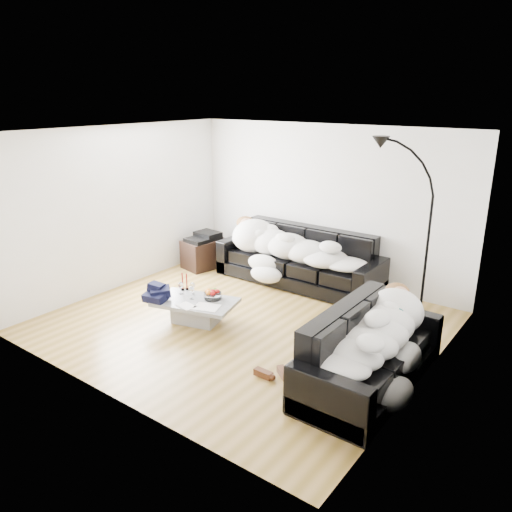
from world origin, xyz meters
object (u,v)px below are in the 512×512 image
Objects in this scene: wine_glass_b at (181,288)px; floor_lamp at (427,248)px; wine_glass_a at (193,288)px; sofa_back at (299,257)px; coffee_table at (196,311)px; sleeper_right at (373,331)px; fruit_bowl at (213,294)px; sofa_right at (371,349)px; av_cabinet at (205,253)px; stereo at (204,236)px; candle_left at (182,282)px; shoes at (273,373)px; sleeper_back at (297,246)px; wine_glass_c at (192,293)px; candle_right at (187,282)px.

floor_lamp reaches higher than wine_glass_b.
wine_glass_b is (-0.14, -0.10, 0.00)m from wine_glass_a.
coffee_table is at bearing -99.11° from sofa_back.
fruit_bowl is (-2.44, 0.18, -0.24)m from sleeper_right.
sofa_right reaches higher than coffee_table.
stereo is (0.00, 0.00, 0.32)m from av_cabinet.
floor_lamp is at bearing 31.30° from wine_glass_b.
sleeper_right is 6.81× the size of candle_left.
shoes is (1.51, -0.71, -0.36)m from fruit_bowl.
stereo is at bearing -171.54° from sleeper_back.
wine_glass_b is at bearing -51.30° from stereo.
coffee_table is 0.53m from candle_left.
stereo is at bearing 127.68° from wine_glass_a.
wine_glass_a is 2.11m from av_cabinet.
sofa_back is at bearing 72.17° from wine_glass_b.
sleeper_right reaches higher than stereo.
shoes is at bearing -15.99° from wine_glass_b.
sofa_right is 2.79m from wine_glass_a.
stereo reaches higher than wine_glass_c.
av_cabinet is 4.10m from floor_lamp.
sleeper_right is 0.81× the size of floor_lamp.
shoes is (2.04, -0.74, -0.40)m from candle_right.
candle_left is 1.08× the size of candle_right.
wine_glass_a is 0.23× the size of av_cabinet.
sofa_right is at bearing -94.54° from floor_lamp.
coffee_table is at bearing -8.95° from wine_glass_b.
sofa_right is 2.45m from fruit_bowl.
sofa_right reaches higher than wine_glass_a.
sofa_right is 2.98m from candle_right.
candle_left reaches higher than wine_glass_b.
candle_right reaches higher than coffee_table.
coffee_table is 1.49× the size of av_cabinet.
av_cabinet reaches higher than coffee_table.
sofa_right reaches higher than stereo.
sofa_back is at bearing 130.24° from shoes.
candle_left reaches higher than fruit_bowl.
sleeper_right is 9.80× the size of wine_glass_c.
shoes is (2.08, -0.69, -0.41)m from candle_left.
sofa_right is at bearing -4.24° from fruit_bowl.
sleeper_right is 2.65m from coffee_table.
av_cabinet is at bearing -171.54° from sleeper_back.
sleeper_right is 1.85m from floor_lamp.
coffee_table is 4.56× the size of candle_right.
shoes is at bearing -30.96° from stereo.
wine_glass_c is (-2.68, 0.01, -0.01)m from sofa_right.
sofa_right is 0.95× the size of floor_lamp.
sofa_right is at bearing -4.16° from candle_right.
sleeper_right is at bearing -2.93° from wine_glass_a.
sofa_back is 11.46× the size of candle_right.
stereo is (-1.48, 1.81, 0.42)m from coffee_table.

